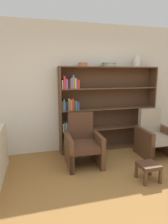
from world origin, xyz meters
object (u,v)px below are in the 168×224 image
(bowl_copper, at_px, (83,64))
(armchair_leather, at_px, (83,144))
(vase_tall, at_px, (137,62))
(armchair_cushioned, at_px, (154,137))
(bookshelf, at_px, (101,110))
(bowl_sage, at_px, (109,64))
(footstool, at_px, (148,167))

(bowl_copper, distance_m, armchair_leather, 1.63)
(vase_tall, distance_m, armchair_cushioned, 1.68)
(bowl_copper, height_order, armchair_cushioned, bowl_copper)
(armchair_cushioned, bearing_deg, bookshelf, -32.49)
(armchair_leather, height_order, armchair_cushioned, same)
(bowl_sage, xyz_separation_m, armchair_cushioned, (0.80, -0.63, -1.49))
(footstool, bearing_deg, bowl_sage, 93.34)
(armchair_cushioned, bearing_deg, armchair_leather, 1.96)
(bowl_sage, distance_m, vase_tall, 0.67)
(footstool, bearing_deg, bookshelf, 99.26)
(bookshelf, bearing_deg, armchair_cushioned, -34.46)
(vase_tall, xyz_separation_m, footstool, (-0.58, -1.51, -1.73))
(bookshelf, xyz_separation_m, armchair_leather, (-0.60, -0.66, -0.51))
(armchair_cushioned, bearing_deg, footstool, 53.13)
(bookshelf, distance_m, bowl_sage, 1.00)
(bowl_sage, xyz_separation_m, vase_tall, (0.67, 0.00, 0.06))
(bowl_sage, height_order, vase_tall, vase_tall)
(bowl_sage, relative_size, armchair_cushioned, 0.31)
(vase_tall, height_order, footstool, vase_tall)
(vase_tall, bearing_deg, bowl_copper, 180.00)
(bookshelf, xyz_separation_m, vase_tall, (0.83, -0.03, 1.05))
(bowl_copper, relative_size, bowl_sage, 0.65)
(bookshelf, bearing_deg, armchair_leather, -132.15)
(bookshelf, height_order, armchair_leather, bookshelf)
(armchair_leather, bearing_deg, bowl_sage, -137.62)
(bowl_copper, relative_size, vase_tall, 0.77)
(armchair_cushioned, xyz_separation_m, footstool, (-0.71, -0.88, -0.17))
(footstool, bearing_deg, armchair_cushioned, 51.17)
(bookshelf, height_order, armchair_cushioned, bookshelf)
(bowl_copper, xyz_separation_m, armchair_cushioned, (1.38, -0.63, -1.49))
(vase_tall, xyz_separation_m, armchair_cushioned, (0.13, -0.63, -1.56))
(bowl_sage, bearing_deg, bowl_copper, 180.00)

